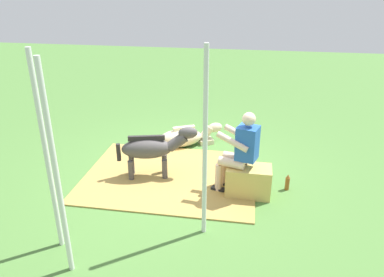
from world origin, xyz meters
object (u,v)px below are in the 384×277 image
hay_bale (248,181)px  pony_lying (185,137)px  pony_standing (152,148)px  person_seated (240,149)px  soda_bottle (287,182)px  tent_pole_mid (57,176)px  tent_pole_right (47,157)px  tent_pole_left (205,147)px

hay_bale → pony_lying: hay_bale is taller
hay_bale → pony_standing: bearing=-10.7°
person_seated → soda_bottle: 1.02m
hay_bale → pony_standing: 1.65m
hay_bale → tent_pole_mid: size_ratio=0.28×
soda_bottle → tent_pole_right: bearing=32.1°
hay_bale → person_seated: 0.54m
pony_lying → tent_pole_mid: size_ratio=0.53×
soda_bottle → tent_pole_mid: 3.60m
hay_bale → tent_pole_right: tent_pole_right is taller
soda_bottle → tent_pole_right: (2.92, 1.83, 1.11)m
hay_bale → tent_pole_left: size_ratio=0.28×
tent_pole_right → pony_standing: bearing=-110.5°
hay_bale → tent_pole_right: (2.30, 1.59, 1.01)m
pony_lying → pony_standing: bearing=77.2°
tent_pole_mid → pony_lying: bearing=-100.7°
tent_pole_left → tent_pole_mid: same height
person_seated → soda_bottle: bearing=-164.8°
pony_lying → tent_pole_right: size_ratio=0.53×
tent_pole_right → tent_pole_mid: (-0.33, 0.39, 0.00)m
pony_standing → tent_pole_left: size_ratio=0.53×
hay_bale → person_seated: size_ratio=0.51×
pony_lying → tent_pole_left: size_ratio=0.53×
soda_bottle → tent_pole_right: size_ratio=0.11×
pony_standing → tent_pole_right: bearing=69.5°
hay_bale → person_seated: bearing=-11.3°
pony_standing → tent_pole_mid: size_ratio=0.53×
pony_lying → tent_pole_right: tent_pole_right is taller
hay_bale → pony_lying: (1.30, -1.62, -0.05)m
hay_bale → tent_pole_mid: 2.97m
hay_bale → tent_pole_left: tent_pole_left is taller
soda_bottle → tent_pole_mid: size_ratio=0.11×
soda_bottle → tent_pole_mid: tent_pole_mid is taller
person_seated → tent_pole_left: bearing=69.9°
tent_pole_right → tent_pole_mid: same height
pony_standing → tent_pole_left: tent_pole_left is taller
tent_pole_mid → tent_pole_right: bearing=-50.1°
person_seated → tent_pole_right: bearing=37.1°
tent_pole_right → tent_pole_mid: 0.51m
hay_bale → pony_lying: 2.08m
soda_bottle → tent_pole_right: 3.63m
tent_pole_left → tent_pole_right: (1.75, 0.56, 0.00)m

